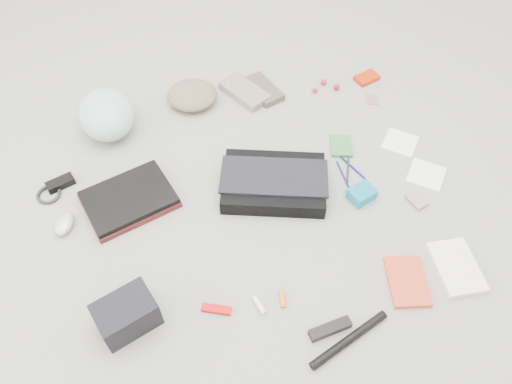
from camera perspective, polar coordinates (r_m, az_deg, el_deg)
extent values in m
plane|color=gray|center=(1.89, 0.00, -0.94)|extent=(4.00, 4.00, 0.00)
cube|color=black|center=(1.90, 2.05, 1.06)|extent=(0.45, 0.38, 0.06)
cube|color=black|center=(1.87, 2.08, 1.78)|extent=(0.44, 0.29, 0.01)
cube|color=#4A1717|center=(1.93, -14.24, -0.98)|extent=(0.38, 0.33, 0.02)
cube|color=black|center=(1.91, -14.36, -0.59)|extent=(0.37, 0.31, 0.02)
ellipsoid|color=silver|center=(2.17, -16.75, 8.50)|extent=(0.26, 0.31, 0.17)
ellipsoid|color=#71604C|center=(2.26, -7.31, 10.93)|extent=(0.26, 0.26, 0.08)
cube|color=gray|center=(2.29, -1.31, 11.36)|extent=(0.21, 0.26, 0.03)
cube|color=brown|center=(2.31, 0.78, 11.65)|extent=(0.17, 0.23, 0.03)
cube|color=black|center=(2.06, -21.44, 0.95)|extent=(0.11, 0.08, 0.03)
torus|color=black|center=(2.05, -22.60, -0.26)|extent=(0.10, 0.10, 0.01)
ellipsoid|color=#B0B0B0|center=(1.93, -21.07, -3.38)|extent=(0.09, 0.12, 0.04)
cube|color=black|center=(1.64, -14.57, -13.40)|extent=(0.21, 0.18, 0.12)
cube|color=#BB0505|center=(1.65, -4.55, -13.22)|extent=(0.10, 0.06, 0.01)
cylinder|color=silver|center=(1.65, 0.37, -12.80)|extent=(0.04, 0.07, 0.02)
cylinder|color=#C16E18|center=(1.67, 3.03, -12.08)|extent=(0.02, 0.06, 0.02)
cube|color=black|center=(1.63, 8.46, -15.20)|extent=(0.14, 0.05, 0.03)
cylinder|color=black|center=(1.63, 10.58, -16.26)|extent=(0.29, 0.13, 0.03)
cube|color=#E9462A|center=(1.76, 16.88, -9.76)|extent=(0.16, 0.21, 0.02)
cube|color=silver|center=(1.85, 21.92, -7.97)|extent=(0.15, 0.22, 0.02)
cube|color=#317036|center=(2.09, 9.72, 5.21)|extent=(0.11, 0.13, 0.01)
cylinder|color=#14118A|center=(1.99, 9.87, 2.03)|extent=(0.01, 0.13, 0.01)
cylinder|color=black|center=(2.02, 10.47, 2.70)|extent=(0.06, 0.14, 0.01)
cylinder|color=#0D0C67|center=(2.02, 10.97, 2.79)|extent=(0.06, 0.14, 0.01)
cube|color=#0B809E|center=(1.92, 11.98, -0.22)|extent=(0.11, 0.10, 0.05)
cube|color=gray|center=(1.97, 17.88, -0.92)|extent=(0.07, 0.09, 0.01)
cube|color=white|center=(2.16, 16.16, 5.46)|extent=(0.18, 0.18, 0.01)
cube|color=white|center=(2.07, 18.88, 1.89)|extent=(0.19, 0.19, 0.01)
sphere|color=#A60F1E|center=(2.32, 6.75, 11.45)|extent=(0.03, 0.03, 0.02)
sphere|color=red|center=(2.37, 7.75, 12.35)|extent=(0.04, 0.04, 0.03)
sphere|color=#A80C20|center=(2.35, 9.17, 11.76)|extent=(0.03, 0.03, 0.03)
cube|color=#BC2606|center=(2.43, 12.54, 12.61)|extent=(0.12, 0.10, 0.02)
cube|color=#996379|center=(2.33, 13.12, 10.25)|extent=(0.08, 0.08, 0.00)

